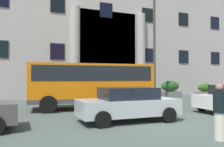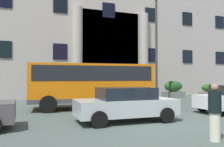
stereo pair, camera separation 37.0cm
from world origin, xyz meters
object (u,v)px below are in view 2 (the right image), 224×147
at_px(bus_stop_sign, 146,81).
at_px(hedge_planter_west, 173,89).
at_px(white_taxi_kerbside, 126,104).
at_px(motorcycle_far_end, 129,104).
at_px(lamppost_plaza_centre, 156,40).
at_px(pedestrian_woman_dark_dress, 215,112).
at_px(hedge_planter_east, 77,92).
at_px(hedge_planter_far_west, 210,90).
at_px(orange_minibus, 92,82).

height_order(bus_stop_sign, hedge_planter_west, bus_stop_sign).
height_order(white_taxi_kerbside, motorcycle_far_end, white_taxi_kerbside).
bearing_deg(lamppost_plaza_centre, pedestrian_woman_dark_dress, -112.71).
distance_m(hedge_planter_west, lamppost_plaza_centre, 5.93).
distance_m(hedge_planter_east, hedge_planter_west, 9.04).
bearing_deg(lamppost_plaza_centre, hedge_planter_far_west, 18.74).
relative_size(orange_minibus, white_taxi_kerbside, 1.74).
xyz_separation_m(motorcycle_far_end, pedestrian_woman_dark_dress, (0.05, -5.87, 0.37)).
height_order(orange_minibus, hedge_planter_west, orange_minibus).
relative_size(orange_minibus, hedge_planter_east, 4.26).
xyz_separation_m(hedge_planter_far_west, hedge_planter_west, (-4.14, 0.17, 0.14)).
bearing_deg(orange_minibus, lamppost_plaza_centre, 25.08).
xyz_separation_m(orange_minibus, hedge_planter_east, (0.10, 4.77, -0.89)).
height_order(white_taxi_kerbside, pedestrian_woman_dark_dress, pedestrian_woman_dark_dress).
height_order(hedge_planter_far_west, white_taxi_kerbside, white_taxi_kerbside).
height_order(bus_stop_sign, motorcycle_far_end, bus_stop_sign).
relative_size(hedge_planter_west, pedestrian_woman_dark_dress, 1.21).
distance_m(hedge_planter_far_west, motorcycle_far_end, 13.80).
xyz_separation_m(hedge_planter_east, pedestrian_woman_dark_dress, (1.31, -12.98, 0.14)).
relative_size(hedge_planter_west, white_taxi_kerbside, 0.47).
relative_size(white_taxi_kerbside, motorcycle_far_end, 2.10).
xyz_separation_m(hedge_planter_west, lamppost_plaza_centre, (-3.45, -2.75, 3.97)).
distance_m(white_taxi_kerbside, pedestrian_woman_dark_dress, 3.85).
bearing_deg(bus_stop_sign, pedestrian_woman_dark_dress, -108.16).
distance_m(bus_stop_sign, hedge_planter_east, 5.49).
relative_size(hedge_planter_far_west, hedge_planter_west, 1.06).
xyz_separation_m(orange_minibus, hedge_planter_west, (9.14, 4.79, -0.82)).
bearing_deg(hedge_planter_west, white_taxi_kerbside, -133.66).
xyz_separation_m(hedge_planter_far_west, lamppost_plaza_centre, (-7.58, -2.57, 4.11)).
distance_m(white_taxi_kerbside, lamppost_plaza_centre, 9.44).
height_order(orange_minibus, motorcycle_far_end, orange_minibus).
relative_size(orange_minibus, hedge_planter_far_west, 3.46).
relative_size(hedge_planter_west, lamppost_plaza_centre, 0.24).
bearing_deg(orange_minibus, motorcycle_far_end, -54.55).
distance_m(motorcycle_far_end, pedestrian_woman_dark_dress, 5.88).
distance_m(hedge_planter_east, pedestrian_woman_dark_dress, 13.04).
distance_m(motorcycle_far_end, lamppost_plaza_centre, 7.50).
bearing_deg(hedge_planter_west, motorcycle_far_end, -137.49).
bearing_deg(hedge_planter_far_west, white_taxi_kerbside, -144.93).
relative_size(hedge_planter_far_west, pedestrian_woman_dark_dress, 1.28).
bearing_deg(hedge_planter_far_west, hedge_planter_east, 179.35).
relative_size(motorcycle_far_end, lamppost_plaza_centre, 0.24).
height_order(hedge_planter_west, white_taxi_kerbside, hedge_planter_west).
relative_size(hedge_planter_east, white_taxi_kerbside, 0.41).
relative_size(bus_stop_sign, hedge_planter_west, 1.30).
relative_size(hedge_planter_east, hedge_planter_far_west, 0.81).
bearing_deg(white_taxi_kerbside, pedestrian_woman_dark_dress, -71.76).
relative_size(hedge_planter_east, pedestrian_woman_dark_dress, 1.04).
bearing_deg(hedge_planter_west, pedestrian_woman_dark_dress, -120.76).
xyz_separation_m(white_taxi_kerbside, motorcycle_far_end, (1.13, 2.20, -0.27)).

